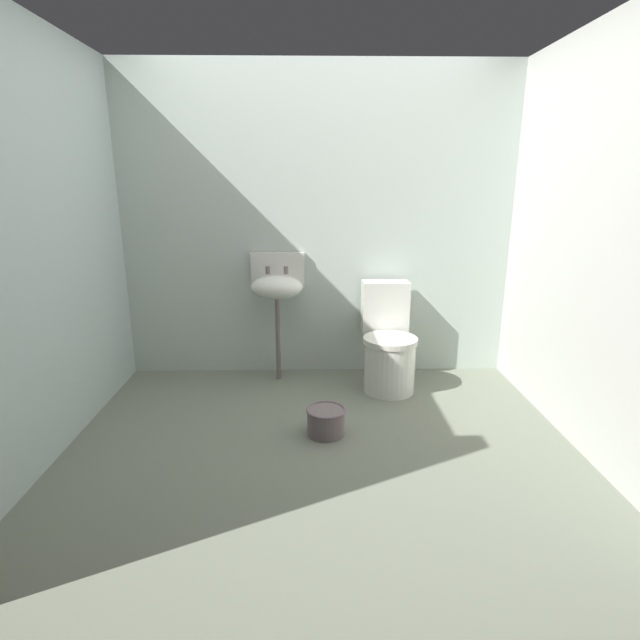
% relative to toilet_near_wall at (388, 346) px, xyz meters
% --- Properties ---
extents(ground_plane, '(3.43, 2.92, 0.08)m').
position_rel_toilet_near_wall_xyz_m(ground_plane, '(-0.53, -0.91, -0.36)').
color(ground_plane, slate).
extents(wall_back, '(3.43, 0.10, 2.39)m').
position_rel_toilet_near_wall_xyz_m(wall_back, '(-0.53, 0.40, 0.87)').
color(wall_back, '#B1BFB4').
rests_on(wall_back, ground).
extents(wall_left, '(0.10, 2.72, 2.39)m').
position_rel_toilet_near_wall_xyz_m(wall_left, '(-2.09, -0.81, 0.87)').
color(wall_left, '#ADBDB9').
rests_on(wall_left, ground).
extents(wall_right, '(0.10, 2.72, 2.39)m').
position_rel_toilet_near_wall_xyz_m(wall_right, '(1.04, -0.81, 0.87)').
color(wall_right, '#B9B9B1').
rests_on(wall_right, ground).
extents(toilet_near_wall, '(0.40, 0.59, 0.78)m').
position_rel_toilet_near_wall_xyz_m(toilet_near_wall, '(0.00, 0.00, 0.00)').
color(toilet_near_wall, silver).
rests_on(toilet_near_wall, ground).
extents(sink, '(0.42, 0.35, 0.99)m').
position_rel_toilet_near_wall_xyz_m(sink, '(-0.84, 0.19, 0.43)').
color(sink, '#6B5D5F').
rests_on(sink, ground).
extents(bucket, '(0.25, 0.25, 0.17)m').
position_rel_toilet_near_wall_xyz_m(bucket, '(-0.49, -0.75, -0.23)').
color(bucket, '#6B5D5F').
rests_on(bucket, ground).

